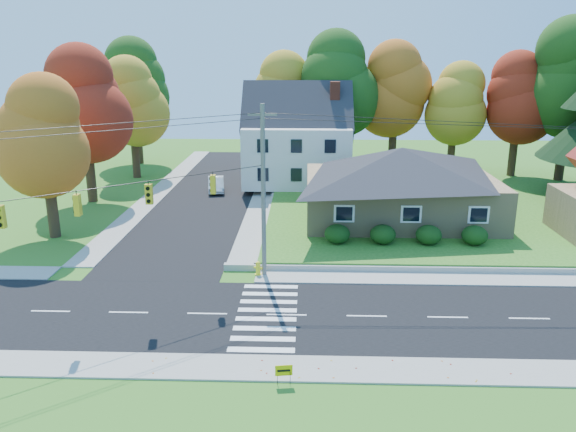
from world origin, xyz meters
name	(u,v)px	position (x,y,z in m)	size (l,w,h in m)	color
ground	(287,315)	(0.00, 0.00, 0.00)	(120.00, 120.00, 0.00)	#3D7923
road_main	(287,315)	(0.00, 0.00, 0.01)	(90.00, 8.00, 0.02)	black
road_cross	(213,191)	(-8.00, 26.00, 0.01)	(8.00, 44.00, 0.02)	black
sidewalk_north	(290,276)	(0.00, 5.00, 0.04)	(90.00, 2.00, 0.08)	#9C9A90
sidewalk_south	(282,368)	(0.00, -5.00, 0.04)	(90.00, 2.00, 0.08)	#9C9A90
lawn	(448,204)	(13.00, 21.00, 0.25)	(30.00, 30.00, 0.50)	#3D7923
ranch_house	(400,182)	(8.00, 16.00, 3.27)	(14.60, 10.60, 5.40)	tan
colonial_house	(298,141)	(0.04, 28.00, 4.58)	(10.40, 8.40, 9.60)	silver
hedge_row	(406,235)	(7.50, 9.80, 1.14)	(10.70, 1.70, 1.27)	#163A10
traffic_infrastructure	(284,209)	(-0.15, 1.35, 5.15)	(38.10, 10.66, 10.00)	#666059
tree_lot_0	(279,96)	(-2.00, 34.00, 8.31)	(6.72, 6.72, 12.51)	#3F2A19
tree_lot_1	(338,84)	(4.00, 33.00, 9.61)	(7.84, 7.84, 14.60)	#3F2A19
tree_lot_2	(395,90)	(10.00, 34.00, 8.96)	(7.28, 7.28, 13.56)	#3F2A19
tree_lot_3	(455,104)	(16.00, 33.00, 7.65)	(6.16, 6.16, 11.47)	#3F2A19
tree_lot_4	(519,98)	(22.00, 32.00, 8.31)	(6.72, 6.72, 12.51)	#3F2A19
tree_lot_5	(572,79)	(26.00, 30.00, 10.27)	(8.40, 8.40, 15.64)	#3F2A19
tree_west_0	(44,137)	(-17.00, 12.00, 7.15)	(6.16, 6.16, 11.47)	#3F2A19
tree_west_1	(84,104)	(-18.00, 22.00, 8.46)	(7.28, 7.28, 13.56)	#3F2A19
tree_west_2	(132,102)	(-17.00, 32.00, 7.81)	(6.72, 6.72, 12.51)	#3F2A19
tree_west_3	(134,85)	(-19.00, 40.00, 9.11)	(7.84, 7.84, 14.60)	#3F2A19
white_car	(216,184)	(-7.62, 25.98, 0.70)	(1.43, 4.10, 1.35)	silver
fire_hydrant	(258,269)	(-1.86, 5.13, 0.43)	(0.51, 0.40, 0.90)	yellow
yard_sign	(284,371)	(0.12, -6.13, 0.62)	(0.69, 0.12, 0.86)	black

